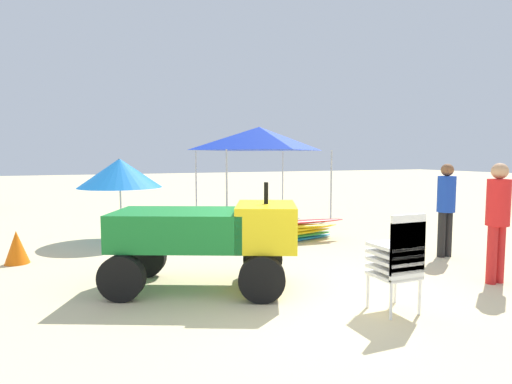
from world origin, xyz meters
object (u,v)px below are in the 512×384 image
at_px(utility_cart, 208,233).
at_px(popup_canopy, 259,139).
at_px(surfboard_pile, 291,232).
at_px(traffic_cone_near, 17,247).
at_px(stacked_plastic_chairs, 400,256).
at_px(lifeguard_near_right, 446,203).
at_px(lifeguard_near_left, 498,214).
at_px(beach_umbrella_mid, 120,173).

distance_m(utility_cart, popup_canopy, 7.39).
distance_m(surfboard_pile, traffic_cone_near, 5.20).
xyz_separation_m(stacked_plastic_chairs, traffic_cone_near, (-4.50, 4.36, -0.41)).
bearing_deg(utility_cart, traffic_cone_near, 136.23).
relative_size(utility_cart, lifeguard_near_right, 1.64).
distance_m(lifeguard_near_left, lifeguard_near_right, 1.62).
distance_m(lifeguard_near_left, popup_canopy, 7.84).
relative_size(utility_cart, beach_umbrella_mid, 1.55).
bearing_deg(stacked_plastic_chairs, utility_cart, 135.44).
bearing_deg(beach_umbrella_mid, lifeguard_near_right, -36.07).
relative_size(surfboard_pile, traffic_cone_near, 4.63).
xyz_separation_m(surfboard_pile, traffic_cone_near, (-5.19, 0.24, 0.05)).
distance_m(utility_cart, beach_umbrella_mid, 4.21).
bearing_deg(lifeguard_near_left, lifeguard_near_right, 68.08).
relative_size(stacked_plastic_chairs, traffic_cone_near, 2.08).
bearing_deg(surfboard_pile, stacked_plastic_chairs, -99.57).
bearing_deg(traffic_cone_near, popup_canopy, 31.46).
relative_size(lifeguard_near_left, popup_canopy, 0.55).
bearing_deg(stacked_plastic_chairs, lifeguard_near_left, 10.95).
bearing_deg(beach_umbrella_mid, stacked_plastic_chairs, -65.63).
bearing_deg(traffic_cone_near, beach_umbrella_mid, 38.75).
distance_m(lifeguard_near_right, popup_canopy, 6.45).
height_order(stacked_plastic_chairs, traffic_cone_near, stacked_plastic_chairs).
height_order(lifeguard_near_left, beach_umbrella_mid, beach_umbrella_mid).
bearing_deg(lifeguard_near_left, utility_cart, 160.89).
bearing_deg(traffic_cone_near, lifeguard_near_left, -30.72).
bearing_deg(popup_canopy, stacked_plastic_chairs, -101.41).
bearing_deg(lifeguard_near_left, popup_canopy, 93.73).
relative_size(popup_canopy, beach_umbrella_mid, 1.77).
bearing_deg(utility_cart, lifeguard_near_left, -19.11).
xyz_separation_m(lifeguard_near_left, popup_canopy, (-0.50, 7.70, 1.37)).
bearing_deg(lifeguard_near_right, surfboard_pile, 133.02).
bearing_deg(stacked_plastic_chairs, lifeguard_near_right, 34.95).
xyz_separation_m(utility_cart, stacked_plastic_chairs, (1.81, -1.78, -0.09)).
distance_m(surfboard_pile, lifeguard_near_left, 4.05).
xyz_separation_m(stacked_plastic_chairs, lifeguard_near_left, (2.14, 0.41, 0.32)).
height_order(stacked_plastic_chairs, surfboard_pile, stacked_plastic_chairs).
relative_size(stacked_plastic_chairs, popup_canopy, 0.37).
height_order(popup_canopy, traffic_cone_near, popup_canopy).
height_order(utility_cart, lifeguard_near_left, lifeguard_near_left).
distance_m(utility_cart, traffic_cone_near, 3.76).
height_order(lifeguard_near_right, popup_canopy, popup_canopy).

